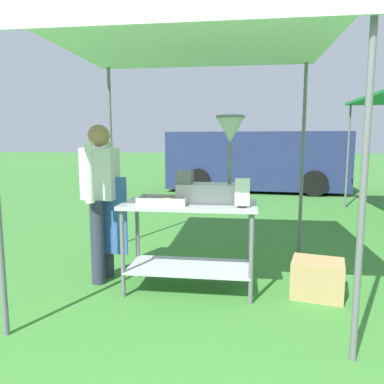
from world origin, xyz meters
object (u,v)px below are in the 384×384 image
at_px(stall_canopy, 191,43).
at_px(donut_tray, 163,201).
at_px(menu_sign, 242,195).
at_px(van_navy, 257,160).
at_px(donut_cart, 189,228).
at_px(vendor, 101,195).
at_px(supply_crate, 317,278).
at_px(donut_fryer, 213,170).

height_order(stall_canopy, donut_tray, stall_canopy).
height_order(menu_sign, van_navy, van_navy).
bearing_deg(menu_sign, donut_tray, 173.14).
relative_size(stall_canopy, van_navy, 0.53).
bearing_deg(van_navy, donut_cart, -97.01).
distance_m(vendor, supply_crate, 2.27).
bearing_deg(menu_sign, donut_fryer, 137.21).
bearing_deg(supply_crate, donut_cart, 179.96).
distance_m(donut_cart, vendor, 0.98).
bearing_deg(vendor, supply_crate, -3.61).
xyz_separation_m(donut_cart, donut_fryer, (0.22, 0.07, 0.55)).
bearing_deg(van_navy, donut_tray, -98.68).
xyz_separation_m(donut_fryer, menu_sign, (0.28, -0.26, -0.20)).
height_order(stall_canopy, van_navy, stall_canopy).
bearing_deg(van_navy, donut_fryer, -95.43).
xyz_separation_m(donut_cart, vendor, (-0.93, 0.13, 0.28)).
distance_m(donut_cart, menu_sign, 0.64).
distance_m(donut_tray, supply_crate, 1.62).
relative_size(donut_cart, donut_fryer, 1.55).
xyz_separation_m(stall_canopy, van_navy, (0.93, 7.47, -1.47)).
relative_size(donut_tray, vendor, 0.28).
distance_m(donut_cart, donut_fryer, 0.60).
bearing_deg(stall_canopy, donut_fryer, -6.79).
height_order(vendor, supply_crate, vendor).
distance_m(donut_fryer, vendor, 1.18).
height_order(donut_cart, donut_fryer, donut_fryer).
xyz_separation_m(stall_canopy, donut_tray, (-0.24, -0.20, -1.46)).
relative_size(stall_canopy, supply_crate, 5.01).
height_order(stall_canopy, supply_crate, stall_canopy).
bearing_deg(van_navy, supply_crate, -87.86).
xyz_separation_m(donut_cart, donut_tray, (-0.24, -0.10, 0.27)).
bearing_deg(menu_sign, supply_crate, 14.66).
height_order(donut_tray, van_navy, van_navy).
distance_m(donut_cart, donut_tray, 0.37).
bearing_deg(vendor, donut_tray, -18.72).
bearing_deg(van_navy, menu_sign, -93.18).
distance_m(menu_sign, van_navy, 7.76).
distance_m(stall_canopy, donut_tray, 1.50).
bearing_deg(stall_canopy, donut_tray, -140.52).
distance_m(stall_canopy, donut_fryer, 1.20).
distance_m(donut_fryer, van_navy, 7.53).
bearing_deg(stall_canopy, vendor, 177.77).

